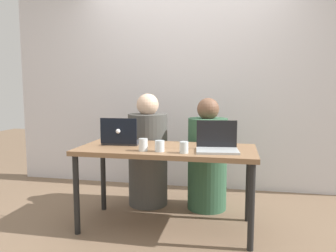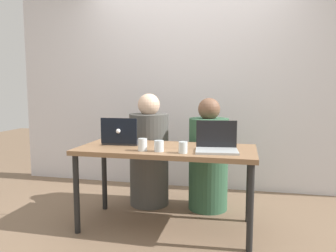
{
  "view_description": "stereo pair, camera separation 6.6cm",
  "coord_description": "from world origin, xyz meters",
  "px_view_note": "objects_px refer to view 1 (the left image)",
  "views": [
    {
      "loc": [
        0.58,
        -2.74,
        1.23
      ],
      "look_at": [
        0.0,
        0.07,
        0.9
      ],
      "focal_mm": 35.0,
      "sensor_mm": 36.0,
      "label": 1
    },
    {
      "loc": [
        0.64,
        -2.72,
        1.23
      ],
      "look_at": [
        0.0,
        0.07,
        0.9
      ],
      "focal_mm": 35.0,
      "sensor_mm": 36.0,
      "label": 2
    }
  ],
  "objects_px": {
    "person_on_right": "(207,160)",
    "water_glass_center": "(160,147)",
    "water_glass_right": "(184,148)",
    "water_glass_left": "(143,146)",
    "person_on_left": "(148,156)",
    "laptop_front_right": "(217,145)",
    "laptop_back_left": "(122,138)"
  },
  "relations": [
    {
      "from": "person_on_right",
      "to": "water_glass_center",
      "type": "relative_size",
      "value": 12.56
    },
    {
      "from": "water_glass_right",
      "to": "water_glass_left",
      "type": "height_order",
      "value": "water_glass_left"
    },
    {
      "from": "water_glass_left",
      "to": "water_glass_center",
      "type": "distance_m",
      "value": 0.14
    },
    {
      "from": "water_glass_center",
      "to": "person_on_left",
      "type": "bearing_deg",
      "value": 112.16
    },
    {
      "from": "laptop_front_right",
      "to": "water_glass_left",
      "type": "bearing_deg",
      "value": -174.66
    },
    {
      "from": "person_on_right",
      "to": "laptop_back_left",
      "type": "xyz_separation_m",
      "value": [
        -0.75,
        -0.45,
        0.27
      ]
    },
    {
      "from": "water_glass_left",
      "to": "laptop_front_right",
      "type": "bearing_deg",
      "value": 11.87
    },
    {
      "from": "laptop_back_left",
      "to": "laptop_front_right",
      "type": "distance_m",
      "value": 0.89
    },
    {
      "from": "person_on_right",
      "to": "laptop_back_left",
      "type": "distance_m",
      "value": 0.92
    },
    {
      "from": "water_glass_center",
      "to": "laptop_back_left",
      "type": "bearing_deg",
      "value": 147.12
    },
    {
      "from": "laptop_back_left",
      "to": "laptop_front_right",
      "type": "relative_size",
      "value": 0.94
    },
    {
      "from": "person_on_left",
      "to": "laptop_front_right",
      "type": "height_order",
      "value": "person_on_left"
    },
    {
      "from": "laptop_back_left",
      "to": "water_glass_right",
      "type": "height_order",
      "value": "laptop_back_left"
    },
    {
      "from": "person_on_right",
      "to": "water_glass_center",
      "type": "distance_m",
      "value": 0.84
    },
    {
      "from": "water_glass_left",
      "to": "water_glass_center",
      "type": "relative_size",
      "value": 1.14
    },
    {
      "from": "laptop_back_left",
      "to": "water_glass_center",
      "type": "height_order",
      "value": "laptop_back_left"
    },
    {
      "from": "water_glass_right",
      "to": "water_glass_left",
      "type": "xyz_separation_m",
      "value": [
        -0.34,
        0.02,
        0.0
      ]
    },
    {
      "from": "laptop_front_right",
      "to": "water_glass_right",
      "type": "bearing_deg",
      "value": -156.45
    },
    {
      "from": "water_glass_right",
      "to": "water_glass_center",
      "type": "relative_size",
      "value": 1.01
    },
    {
      "from": "person_on_left",
      "to": "laptop_front_right",
      "type": "relative_size",
      "value": 3.23
    },
    {
      "from": "person_on_left",
      "to": "water_glass_left",
      "type": "xyz_separation_m",
      "value": [
        0.16,
        -0.73,
        0.24
      ]
    },
    {
      "from": "laptop_front_right",
      "to": "water_glass_left",
      "type": "distance_m",
      "value": 0.61
    },
    {
      "from": "person_on_left",
      "to": "laptop_front_right",
      "type": "distance_m",
      "value": 0.99
    },
    {
      "from": "water_glass_center",
      "to": "laptop_front_right",
      "type": "bearing_deg",
      "value": 15.2
    },
    {
      "from": "laptop_back_left",
      "to": "water_glass_left",
      "type": "xyz_separation_m",
      "value": [
        0.28,
        -0.27,
        -0.01
      ]
    },
    {
      "from": "person_on_left",
      "to": "laptop_back_left",
      "type": "height_order",
      "value": "person_on_left"
    },
    {
      "from": "water_glass_left",
      "to": "water_glass_right",
      "type": "bearing_deg",
      "value": -3.57
    },
    {
      "from": "person_on_left",
      "to": "water_glass_right",
      "type": "xyz_separation_m",
      "value": [
        0.5,
        -0.75,
        0.24
      ]
    },
    {
      "from": "laptop_back_left",
      "to": "water_glass_left",
      "type": "relative_size",
      "value": 3.34
    },
    {
      "from": "water_glass_center",
      "to": "water_glass_left",
      "type": "bearing_deg",
      "value": -179.51
    },
    {
      "from": "water_glass_right",
      "to": "water_glass_center",
      "type": "bearing_deg",
      "value": 173.68
    },
    {
      "from": "laptop_back_left",
      "to": "laptop_front_right",
      "type": "bearing_deg",
      "value": 168.4
    }
  ]
}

